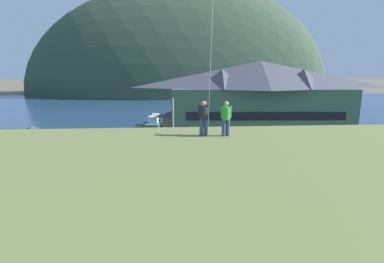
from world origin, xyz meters
The scene contains 23 objects.
ground_plane centered at (0.00, 0.00, 0.00)m, with size 600.00×600.00×0.00m, color #66604C.
parking_lot_pad centered at (0.00, 5.00, 0.05)m, with size 40.00×20.00×0.10m, color gray.
bay_water centered at (0.00, 60.00, 0.01)m, with size 360.00×84.00×0.03m, color navy.
far_hill_west_ridge centered at (1.76, 109.28, 0.00)m, with size 126.22×60.11×87.99m, color #334733.
far_hill_east_peak centered at (16.39, 118.54, 0.00)m, with size 110.77×55.52×92.52m, color #42513D.
harbor_lodge centered at (11.93, 20.82, 6.13)m, with size 27.19×10.94×11.59m.
storage_shed_near_lot centered at (-13.81, 6.05, 2.77)m, with size 5.77×5.66×5.33m.
storage_shed_waterside centered at (0.82, 22.41, 2.52)m, with size 6.72×5.38×4.86m.
wharf_dock centered at (-0.62, 31.83, 0.35)m, with size 3.20×11.47×0.70m.
moored_boat_wharfside centered at (-3.89, 34.59, 0.72)m, with size 2.31×6.12×2.16m.
moored_boat_outer_mooring centered at (2.74, 31.32, 0.72)m, with size 2.63×6.54×2.16m.
moored_boat_inner_slip centered at (-4.12, 31.81, 0.72)m, with size 2.95×7.35×2.16m.
parked_car_lone_by_shed centered at (13.08, -0.02, 1.06)m, with size 4.26×2.18×1.82m.
parked_car_back_row_left centered at (-1.77, 0.51, 1.06)m, with size 4.35×2.36×1.82m.
parked_car_front_row_end centered at (-6.27, -0.56, 1.06)m, with size 4.33×2.31×1.82m.
parked_car_mid_row_far centered at (13.32, 6.06, 1.06)m, with size 4.32×2.29×1.82m.
parked_car_corner_spot centered at (-0.14, 5.68, 1.06)m, with size 4.29×2.22×1.82m.
parked_car_front_row_red centered at (-7.84, 5.41, 1.06)m, with size 4.35×2.35×1.82m.
parked_car_front_row_silver centered at (5.55, 7.68, 1.06)m, with size 4.35×2.36×1.82m.
parked_car_mid_row_near centered at (3.64, 0.66, 1.06)m, with size 4.27×2.20×1.82m.
parking_light_pole centered at (-0.72, 10.55, 4.26)m, with size 0.24×0.78×7.24m.
person_kite_flyer centered at (0.70, -7.34, 8.16)m, with size 0.52×0.68×1.86m.
person_companion centered at (1.80, -7.58, 8.15)m, with size 0.54×0.40×1.74m.
Camera 1 is at (-0.91, -22.12, 10.52)m, focal length 28.08 mm.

